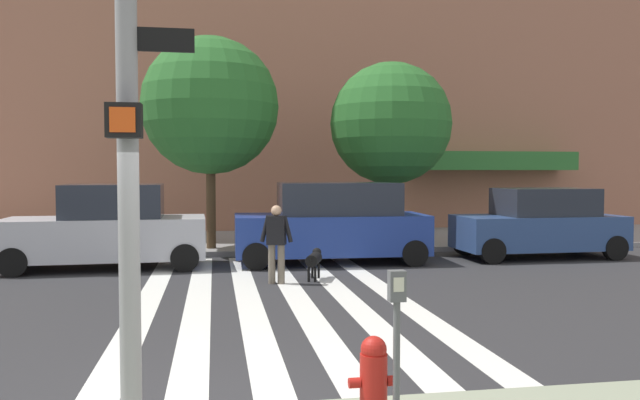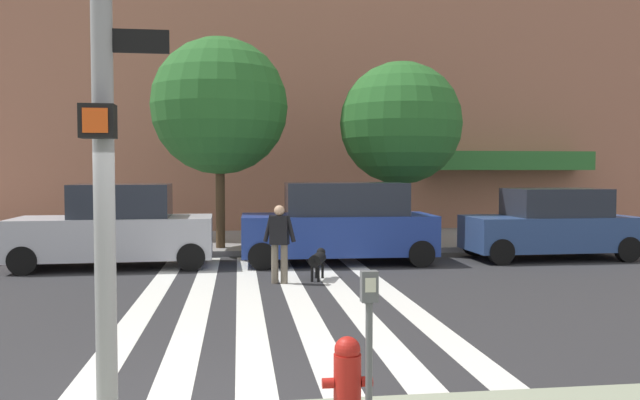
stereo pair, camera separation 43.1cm
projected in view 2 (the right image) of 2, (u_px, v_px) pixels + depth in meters
ground_plane at (218, 298)px, 11.49m from camera, size 160.00×160.00×0.00m
sidewalk_far at (227, 242)px, 20.10m from camera, size 80.00×6.00×0.15m
crosswalk_stripes at (273, 297)px, 11.62m from camera, size 4.95×10.80×0.01m
traffic_light_pole at (101, 30)px, 5.21m from camera, size 0.74×0.46×5.80m
fire_hydrant at (347, 381)px, 5.39m from camera, size 0.44×0.32×0.76m
parking_meter_third_along at (369, 328)px, 5.21m from camera, size 0.14×0.11×1.36m
parked_car_behind_first at (117, 228)px, 15.18m from camera, size 4.75×2.09×2.03m
parked_car_third_in_line at (340, 224)px, 15.90m from camera, size 4.89×2.14×2.06m
parked_car_fourth_in_line at (551, 225)px, 16.65m from camera, size 4.46×1.97×1.89m
street_tree_nearest at (220, 106)px, 17.74m from camera, size 3.89×3.89×6.00m
street_tree_middle at (401, 123)px, 18.68m from camera, size 3.67×3.67×5.48m
pedestrian_dog_walker at (279, 239)px, 12.97m from camera, size 0.70×0.35×1.64m
dog_on_leash at (318, 259)px, 13.45m from camera, size 0.49×1.04×0.65m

